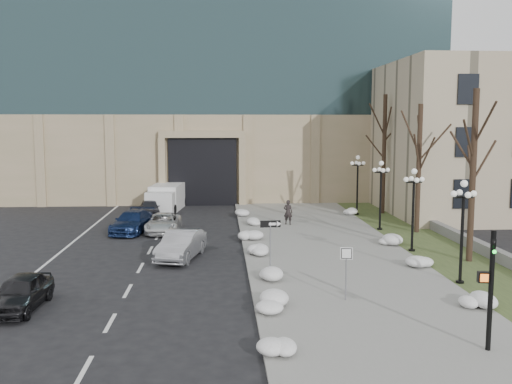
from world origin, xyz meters
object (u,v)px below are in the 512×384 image
(car_b, at_px, (181,245))
(car_e, at_px, (150,208))
(box_truck, at_px, (167,197))
(car_a, at_px, (20,292))
(car_c, at_px, (132,222))
(lamppost_b, at_px, (413,199))
(one_way_sign, at_px, (274,230))
(lamppost_d, at_px, (358,177))
(keep_sign, at_px, (346,262))
(lamppost_c, at_px, (381,186))
(pedestrian, at_px, (288,212))
(traffic_signal, at_px, (490,293))
(lamppost_a, at_px, (463,218))
(car_d, at_px, (163,223))

(car_b, relative_size, car_e, 1.22)
(box_truck, bearing_deg, car_b, -75.70)
(car_a, height_order, car_c, car_c)
(car_b, relative_size, lamppost_b, 0.98)
(one_way_sign, distance_m, lamppost_d, 19.42)
(keep_sign, relative_size, lamppost_c, 0.48)
(pedestrian, relative_size, lamppost_c, 0.37)
(car_c, height_order, keep_sign, keep_sign)
(car_c, xyz_separation_m, lamppost_d, (16.64, 5.90, 2.36))
(car_b, relative_size, lamppost_c, 0.98)
(lamppost_c, relative_size, lamppost_d, 1.00)
(car_a, height_order, car_b, car_b)
(car_e, height_order, traffic_signal, traffic_signal)
(lamppost_a, distance_m, lamppost_d, 19.50)
(car_a, bearing_deg, lamppost_a, 9.29)
(lamppost_a, distance_m, lamppost_b, 6.50)
(lamppost_d, bearing_deg, lamppost_c, -90.00)
(car_a, distance_m, lamppost_a, 18.85)
(car_e, height_order, lamppost_b, lamppost_b)
(car_b, xyz_separation_m, one_way_sign, (4.63, -3.88, 1.47))
(car_e, bearing_deg, car_b, -84.54)
(pedestrian, distance_m, lamppost_d, 7.62)
(pedestrian, relative_size, lamppost_a, 0.37)
(car_b, xyz_separation_m, pedestrian, (6.89, 9.44, 0.23))
(one_way_sign, bearing_deg, car_d, 115.50)
(car_e, relative_size, lamppost_a, 0.81)
(pedestrian, distance_m, lamppost_a, 16.51)
(box_truck, height_order, lamppost_d, lamppost_d)
(car_a, xyz_separation_m, lamppost_a, (18.57, 2.24, 2.39))
(car_e, bearing_deg, pedestrian, -34.00)
(lamppost_c, bearing_deg, lamppost_b, -90.00)
(pedestrian, distance_m, traffic_signal, 23.11)
(car_e, bearing_deg, traffic_signal, -71.29)
(keep_sign, bearing_deg, car_d, 127.57)
(traffic_signal, xyz_separation_m, lamppost_c, (2.37, 20.56, 1.10))
(car_c, height_order, lamppost_b, lamppost_b)
(lamppost_a, height_order, lamppost_b, same)
(car_c, relative_size, lamppost_d, 1.03)
(lamppost_a, xyz_separation_m, lamppost_c, (0.00, 13.00, 0.00))
(car_b, height_order, lamppost_d, lamppost_d)
(car_c, distance_m, traffic_signal, 25.55)
(car_a, height_order, lamppost_b, lamppost_b)
(car_b, height_order, car_c, car_b)
(car_e, distance_m, lamppost_c, 18.03)
(lamppost_d, bearing_deg, car_e, 177.13)
(one_way_sign, height_order, lamppost_c, lamppost_c)
(pedestrian, xyz_separation_m, lamppost_c, (5.98, -2.25, 2.08))
(car_b, distance_m, traffic_signal, 17.04)
(keep_sign, bearing_deg, lamppost_b, 64.92)
(lamppost_d, bearing_deg, traffic_signal, -95.00)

